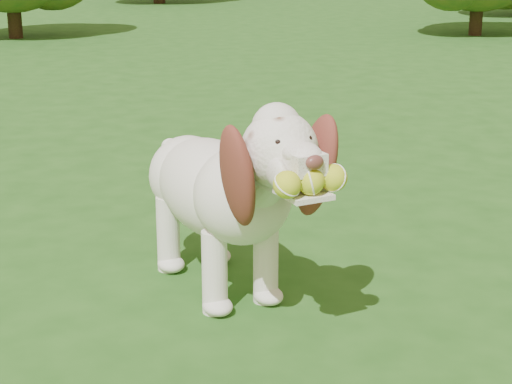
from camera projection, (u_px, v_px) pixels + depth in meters
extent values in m
plane|color=#1E4B15|center=(191.00, 339.00, 2.66)|extent=(80.00, 80.00, 0.00)
ellipsoid|color=white|center=(213.00, 188.00, 2.97)|extent=(0.51, 0.70, 0.33)
ellipsoid|color=white|center=(243.00, 196.00, 2.76)|extent=(0.41, 0.41, 0.32)
ellipsoid|color=white|center=(189.00, 175.00, 3.16)|extent=(0.38, 0.38, 0.29)
cylinder|color=white|center=(260.00, 180.00, 2.63)|extent=(0.25, 0.30, 0.25)
sphere|color=white|center=(280.00, 150.00, 2.49)|extent=(0.29, 0.29, 0.23)
sphere|color=white|center=(277.00, 128.00, 2.48)|extent=(0.19, 0.19, 0.15)
cube|color=white|center=(301.00, 161.00, 2.38)|extent=(0.13, 0.16, 0.06)
ellipsoid|color=#592D28|center=(315.00, 162.00, 2.31)|extent=(0.06, 0.05, 0.04)
cube|color=white|center=(304.00, 194.00, 2.39)|extent=(0.16, 0.18, 0.02)
ellipsoid|color=brown|center=(237.00, 177.00, 2.46)|extent=(0.16, 0.24, 0.35)
ellipsoid|color=brown|center=(317.00, 165.00, 2.57)|extent=(0.19, 0.21, 0.35)
cylinder|color=white|center=(175.00, 157.00, 3.26)|extent=(0.11, 0.17, 0.13)
cylinder|color=white|center=(215.00, 272.00, 2.81)|extent=(0.11, 0.11, 0.28)
cylinder|color=white|center=(266.00, 262.00, 2.89)|extent=(0.11, 0.11, 0.28)
cylinder|color=white|center=(168.00, 234.00, 3.16)|extent=(0.11, 0.11, 0.28)
cylinder|color=white|center=(215.00, 226.00, 3.25)|extent=(0.11, 0.11, 0.28)
sphere|color=yellow|center=(287.00, 185.00, 2.32)|extent=(0.10, 0.10, 0.08)
sphere|color=yellow|center=(311.00, 181.00, 2.35)|extent=(0.10, 0.10, 0.08)
sphere|color=yellow|center=(334.00, 178.00, 2.38)|extent=(0.10, 0.10, 0.08)
cylinder|color=#382314|center=(476.00, 14.00, 10.19)|extent=(0.16, 0.16, 0.50)
cylinder|color=#382314|center=(14.00, 15.00, 9.92)|extent=(0.16, 0.16, 0.53)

